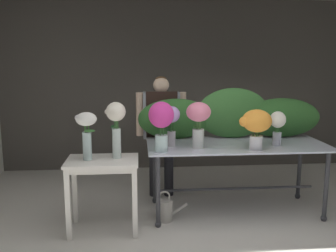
% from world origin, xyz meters
% --- Properties ---
extents(ground_plane, '(7.49, 7.49, 0.00)m').
position_xyz_m(ground_plane, '(0.00, 1.70, 0.00)').
color(ground_plane, beige).
extents(wall_back, '(5.74, 0.12, 2.70)m').
position_xyz_m(wall_back, '(0.00, 3.41, 1.35)').
color(wall_back, '#4C4742').
rests_on(wall_back, ground).
extents(display_table_glass, '(2.05, 0.88, 0.83)m').
position_xyz_m(display_table_glass, '(0.48, 1.47, 0.70)').
color(display_table_glass, silver).
rests_on(display_table_glass, ground).
extents(side_table_white, '(0.73, 0.49, 0.77)m').
position_xyz_m(side_table_white, '(-1.02, 1.12, 0.65)').
color(side_table_white, silver).
rests_on(side_table_white, ground).
extents(florist, '(0.64, 0.24, 1.56)m').
position_xyz_m(florist, '(-0.35, 2.06, 0.96)').
color(florist, '#232328').
rests_on(florist, ground).
extents(foliage_backdrop, '(2.25, 0.32, 0.61)m').
position_xyz_m(foliage_backdrop, '(0.59, 1.79, 1.08)').
color(foliage_backdrop, '#2D6028').
rests_on(foliage_backdrop, display_table_glass).
extents(vase_lilac_freesia, '(0.22, 0.19, 0.45)m').
position_xyz_m(vase_lilac_freesia, '(-0.28, 1.42, 1.11)').
color(vase_lilac_freesia, silver).
rests_on(vase_lilac_freesia, display_table_glass).
extents(vase_ivory_roses, '(0.20, 0.18, 0.38)m').
position_xyz_m(vase_ivory_roses, '(0.90, 1.36, 1.06)').
color(vase_ivory_roses, silver).
rests_on(vase_ivory_roses, display_table_glass).
extents(vase_sunset_ranunculus, '(0.35, 0.31, 0.43)m').
position_xyz_m(vase_sunset_ranunculus, '(0.60, 1.17, 1.10)').
color(vase_sunset_ranunculus, silver).
rests_on(vase_sunset_ranunculus, display_table_glass).
extents(vase_rosy_dahlias, '(0.27, 0.27, 0.50)m').
position_xyz_m(vase_rosy_dahlias, '(-0.00, 1.30, 1.14)').
color(vase_rosy_dahlias, silver).
rests_on(vase_rosy_dahlias, display_table_glass).
extents(vase_magenta_carnations, '(0.26, 0.26, 0.52)m').
position_xyz_m(vase_magenta_carnations, '(-0.41, 1.19, 1.15)').
color(vase_magenta_carnations, silver).
rests_on(vase_magenta_carnations, display_table_glass).
extents(vase_white_roses_tall, '(0.21, 0.21, 0.49)m').
position_xyz_m(vase_white_roses_tall, '(-1.16, 1.12, 1.09)').
color(vase_white_roses_tall, silver).
rests_on(vase_white_roses_tall, side_table_white).
extents(vase_cream_lisianthus_tall, '(0.21, 0.20, 0.58)m').
position_xyz_m(vase_cream_lisianthus_tall, '(-0.87, 1.17, 1.14)').
color(vase_cream_lisianthus_tall, silver).
rests_on(vase_cream_lisianthus_tall, side_table_white).
extents(watering_can, '(0.35, 0.18, 0.34)m').
position_xyz_m(watering_can, '(-0.36, 1.29, 0.13)').
color(watering_can, '#B7B2A8').
rests_on(watering_can, ground).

